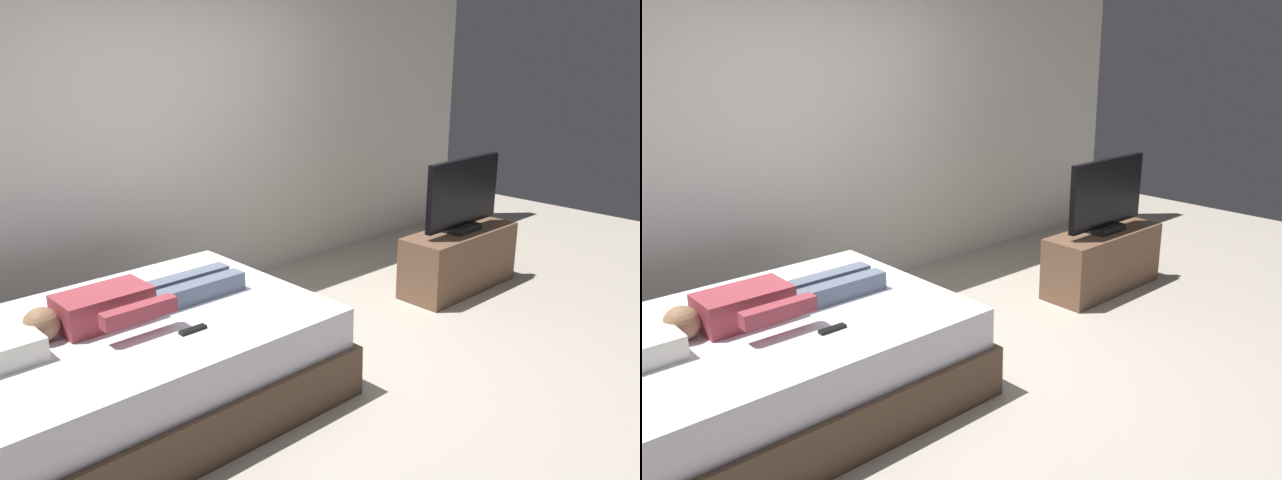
{
  "view_description": "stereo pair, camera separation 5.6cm",
  "coord_description": "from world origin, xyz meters",
  "views": [
    {
      "loc": [
        -2.56,
        -2.49,
        2.0
      ],
      "look_at": [
        0.35,
        0.57,
        0.69
      ],
      "focal_mm": 36.7,
      "sensor_mm": 36.0,
      "label": 1
    },
    {
      "loc": [
        -2.52,
        -2.53,
        2.0
      ],
      "look_at": [
        0.35,
        0.57,
        0.69
      ],
      "focal_mm": 36.7,
      "sensor_mm": 36.0,
      "label": 2
    }
  ],
  "objects": [
    {
      "name": "bed",
      "position": [
        -1.08,
        0.57,
        0.26
      ],
      "size": [
        2.09,
        1.53,
        0.54
      ],
      "color": "brown",
      "rests_on": "ground"
    },
    {
      "name": "ground_plane",
      "position": [
        0.0,
        0.0,
        0.0
      ],
      "size": [
        10.0,
        10.0,
        0.0
      ],
      "primitive_type": "plane",
      "color": "#ADA393"
    },
    {
      "name": "person",
      "position": [
        -1.05,
        0.62,
        0.62
      ],
      "size": [
        1.26,
        0.46,
        0.18
      ],
      "color": "#993842",
      "rests_on": "bed"
    },
    {
      "name": "tv",
      "position": [
        1.78,
        0.42,
        0.78
      ],
      "size": [
        0.88,
        0.2,
        0.59
      ],
      "color": "black",
      "rests_on": "tv_stand"
    },
    {
      "name": "remote",
      "position": [
        -0.9,
        0.22,
        0.55
      ],
      "size": [
        0.15,
        0.04,
        0.02
      ],
      "primitive_type": "cube",
      "color": "black",
      "rests_on": "bed"
    },
    {
      "name": "tv_stand",
      "position": [
        1.78,
        0.42,
        0.25
      ],
      "size": [
        1.1,
        0.4,
        0.5
      ],
      "primitive_type": "cube",
      "color": "brown",
      "rests_on": "ground"
    },
    {
      "name": "back_wall",
      "position": [
        0.4,
        1.93,
        1.4
      ],
      "size": [
        6.4,
        0.1,
        2.8
      ],
      "primitive_type": "cube",
      "color": "silver",
      "rests_on": "ground"
    }
  ]
}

